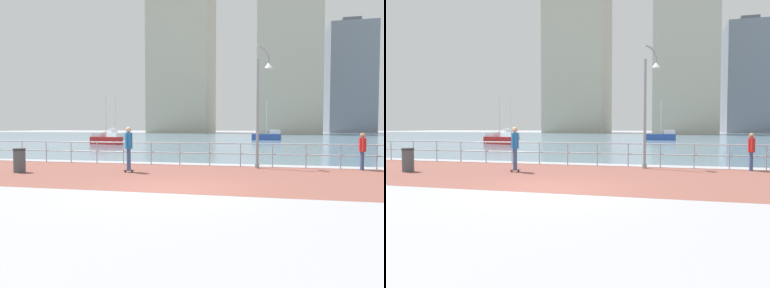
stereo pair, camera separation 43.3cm
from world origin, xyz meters
The scene contains 14 objects.
ground centered at (0.00, 40.00, 0.00)m, with size 220.00×220.00×0.00m, color #9E9EA3.
brick_paving centered at (0.00, 2.89, 0.00)m, with size 28.00×7.06×0.01m, color brown.
harbor_water centered at (0.00, 51.42, 0.00)m, with size 180.00×88.00×0.00m, color slate.
waterfront_railing centered at (0.00, 6.42, 0.72)m, with size 25.25×0.06×1.04m.
lamppost centered at (2.29, 5.92, 2.87)m, with size 0.71×0.61×5.19m.
skateboarder centered at (-2.63, 3.31, 1.06)m, with size 0.40×0.51×1.76m.
bystander centered at (6.36, 6.07, 0.89)m, with size 0.27×0.56×1.52m.
trash_bin centered at (-6.73, 2.33, 0.47)m, with size 0.46×0.46×0.93m.
sailboat_white centered at (-19.65, 38.89, 0.58)m, with size 3.99×4.06×6.10m.
sailboat_blue centered at (1.95, 39.13, 0.50)m, with size 3.84×1.53×5.26m.
sailboat_yellow centered at (-13.83, 23.92, 0.46)m, with size 3.62×2.02×4.86m.
tower_glass centered at (5.93, 79.41, 21.68)m, with size 14.23×13.45×45.02m.
tower_slate centered at (23.85, 103.67, 15.52)m, with size 12.38×14.14×32.70m.
tower_brick centered at (-23.99, 95.31, 21.42)m, with size 17.26×17.29×44.51m.
Camera 2 is at (3.30, -9.66, 1.77)m, focal length 33.90 mm.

